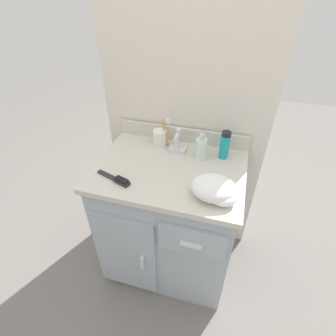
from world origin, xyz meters
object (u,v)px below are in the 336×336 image
soap_dispenser (201,148)px  shaving_cream_can (225,145)px  toothbrush_cup (160,138)px  hand_towel (216,190)px  hairbrush (117,179)px

soap_dispenser → shaving_cream_can: bearing=19.1°
toothbrush_cup → hand_towel: 0.49m
toothbrush_cup → hand_towel: size_ratio=0.84×
toothbrush_cup → hairbrush: size_ratio=0.90×
soap_dispenser → shaving_cream_can: (0.12, 0.04, 0.01)m
toothbrush_cup → shaving_cream_can: toothbrush_cup is taller
toothbrush_cup → hand_towel: (0.36, -0.34, -0.00)m
toothbrush_cup → hand_towel: bearing=-43.4°
soap_dispenser → shaving_cream_can: size_ratio=0.97×
shaving_cream_can → hairbrush: (-0.46, -0.34, -0.06)m
soap_dispenser → hand_towel: soap_dispenser is taller
shaving_cream_can → hand_towel: size_ratio=0.75×
hairbrush → hand_towel: size_ratio=0.94×
toothbrush_cup → soap_dispenser: 0.25m
toothbrush_cup → soap_dispenser: (0.24, -0.06, 0.01)m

